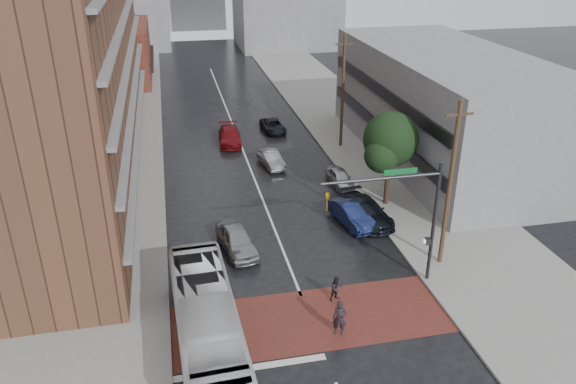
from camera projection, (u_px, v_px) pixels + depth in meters
ground at (313, 326)px, 28.14m from camera, size 160.00×160.00×0.00m
crosswalk at (310, 319)px, 28.58m from camera, size 14.00×5.00×0.02m
sidewalk_west at (110, 160)px, 47.99m from camera, size 9.00×90.00×0.15m
sidewalk_east at (365, 140)px, 52.39m from camera, size 9.00×90.00×0.15m
storefront_west at (118, 52)px, 72.04m from camera, size 8.00×16.00×7.00m
building_east at (444, 106)px, 47.04m from camera, size 11.00×26.00×9.00m
street_tree at (391, 143)px, 38.37m from camera, size 4.20×4.10×6.90m
signal_mast at (410, 208)px, 29.44m from camera, size 6.50×0.30×7.20m
utility_pole_near at (450, 185)px, 31.16m from camera, size 1.60×0.26×10.00m
utility_pole_far at (343, 91)px, 48.82m from camera, size 1.60×0.26×10.00m
transit_bus at (207, 327)px, 25.57m from camera, size 3.09×11.50×3.18m
pedestrian_a at (340, 318)px, 27.17m from camera, size 0.81×0.68×1.89m
pedestrian_b at (337, 288)px, 29.80m from camera, size 0.81×0.70×1.43m
car_travel_a at (237, 240)px, 34.30m from camera, size 2.54×4.72×1.53m
car_travel_b at (271, 159)px, 46.58m from camera, size 1.96×4.07×1.29m
car_travel_c at (230, 136)px, 51.50m from camera, size 2.29×5.00×1.42m
suv_travel at (273, 126)px, 54.55m from camera, size 2.22×4.30×1.16m
car_parked_near at (352, 215)px, 37.44m from camera, size 2.33×4.59×1.44m
car_parked_mid at (366, 211)px, 37.86m from camera, size 2.93×5.42×1.49m
car_parked_far at (340, 178)px, 43.21m from camera, size 1.60×3.67×1.23m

